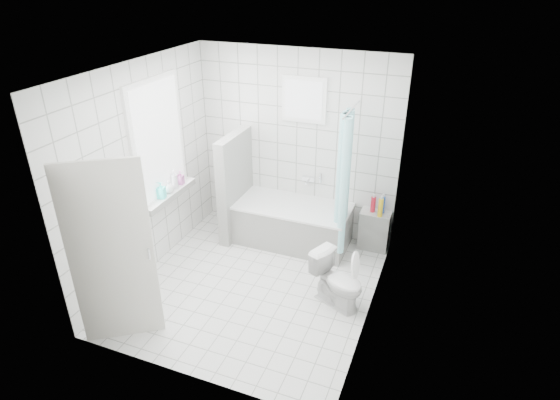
% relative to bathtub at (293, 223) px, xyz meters
% --- Properties ---
extents(ground, '(3.00, 3.00, 0.00)m').
position_rel_bathtub_xyz_m(ground, '(-0.10, -1.12, -0.29)').
color(ground, white).
rests_on(ground, ground).
extents(ceiling, '(3.00, 3.00, 0.00)m').
position_rel_bathtub_xyz_m(ceiling, '(-0.10, -1.12, 2.31)').
color(ceiling, white).
rests_on(ceiling, ground).
extents(wall_back, '(2.80, 0.02, 2.60)m').
position_rel_bathtub_xyz_m(wall_back, '(-0.10, 0.38, 1.01)').
color(wall_back, white).
rests_on(wall_back, ground).
extents(wall_front, '(2.80, 0.02, 2.60)m').
position_rel_bathtub_xyz_m(wall_front, '(-0.10, -2.62, 1.01)').
color(wall_front, white).
rests_on(wall_front, ground).
extents(wall_left, '(0.02, 3.00, 2.60)m').
position_rel_bathtub_xyz_m(wall_left, '(-1.50, -1.12, 1.01)').
color(wall_left, white).
rests_on(wall_left, ground).
extents(wall_right, '(0.02, 3.00, 2.60)m').
position_rel_bathtub_xyz_m(wall_right, '(1.30, -1.12, 1.01)').
color(wall_right, white).
rests_on(wall_right, ground).
extents(window_left, '(0.01, 0.90, 1.40)m').
position_rel_bathtub_xyz_m(window_left, '(-1.45, -0.82, 1.31)').
color(window_left, white).
rests_on(window_left, wall_left).
extents(window_back, '(0.50, 0.01, 0.50)m').
position_rel_bathtub_xyz_m(window_back, '(0.00, 0.33, 1.66)').
color(window_back, white).
rests_on(window_back, wall_back).
extents(window_sill, '(0.18, 1.02, 0.08)m').
position_rel_bathtub_xyz_m(window_sill, '(-1.41, -0.82, 0.57)').
color(window_sill, white).
rests_on(window_sill, wall_left).
extents(door, '(0.68, 0.48, 2.00)m').
position_rel_bathtub_xyz_m(door, '(-1.02, -2.38, 0.71)').
color(door, silver).
rests_on(door, ground).
extents(bathtub, '(1.56, 0.77, 0.58)m').
position_rel_bathtub_xyz_m(bathtub, '(0.00, 0.00, 0.00)').
color(bathtub, white).
rests_on(bathtub, ground).
extents(partition_wall, '(0.15, 0.85, 1.50)m').
position_rel_bathtub_xyz_m(partition_wall, '(-0.84, -0.05, 0.46)').
color(partition_wall, white).
rests_on(partition_wall, ground).
extents(tiled_ledge, '(0.40, 0.24, 0.55)m').
position_rel_bathtub_xyz_m(tiled_ledge, '(1.09, 0.25, -0.02)').
color(tiled_ledge, white).
rests_on(tiled_ledge, ground).
extents(toilet, '(0.72, 0.58, 0.64)m').
position_rel_bathtub_xyz_m(toilet, '(0.93, -1.07, 0.03)').
color(toilet, white).
rests_on(toilet, ground).
extents(curtain_rod, '(0.02, 0.80, 0.02)m').
position_rel_bathtub_xyz_m(curtain_rod, '(0.72, -0.02, 1.71)').
color(curtain_rod, silver).
rests_on(curtain_rod, wall_back).
extents(shower_curtain, '(0.14, 0.48, 1.78)m').
position_rel_bathtub_xyz_m(shower_curtain, '(0.72, -0.16, 0.81)').
color(shower_curtain, '#4CDBE1').
rests_on(shower_curtain, curtain_rod).
extents(tub_faucet, '(0.18, 0.06, 0.06)m').
position_rel_bathtub_xyz_m(tub_faucet, '(0.10, 0.33, 0.56)').
color(tub_faucet, silver).
rests_on(tub_faucet, wall_back).
extents(sill_bottles, '(0.17, 0.54, 0.26)m').
position_rel_bathtub_xyz_m(sill_bottles, '(-1.40, -0.78, 0.71)').
color(sill_bottles, '#38FFF0').
rests_on(sill_bottles, window_sill).
extents(ledge_bottles, '(0.18, 0.18, 0.26)m').
position_rel_bathtub_xyz_m(ledge_bottles, '(1.11, 0.24, 0.38)').
color(ledge_bottles, blue).
rests_on(ledge_bottles, tiled_ledge).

